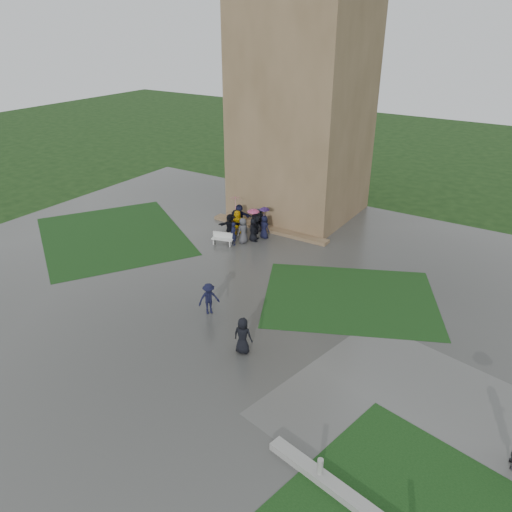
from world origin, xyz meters
The scene contains 10 objects.
ground centered at (0.00, 0.00, 0.00)m, with size 120.00×120.00×0.00m, color black.
plaza centered at (0.00, 2.00, 0.01)m, with size 34.00×34.00×0.02m, color #393936.
lawn_inset_left centered at (-8.50, 4.00, 0.03)m, with size 11.00×9.00×0.01m, color black.
lawn_inset_right centered at (8.50, 5.00, 0.03)m, with size 9.00×7.00×0.01m, color black.
tower centered at (0.00, 15.00, 9.00)m, with size 8.00×8.00×18.00m, color brown.
tower_plinth centered at (0.00, 10.60, 0.13)m, with size 9.00×0.80×0.22m, color brown.
bench centered at (-1.31, 6.92, 0.44)m, with size 1.48×0.82×0.82m.
visitor_cluster centered at (-0.90, 8.86, 1.06)m, with size 3.59×3.76×2.58m.
pedestrian_mid centered at (3.08, -0.23, 0.86)m, with size 1.08×0.56×1.67m, color black.
pedestrian_near centered at (6.34, -2.00, 0.90)m, with size 0.86×0.58×1.75m, color black.
Camera 1 is at (16.73, -17.05, 13.67)m, focal length 35.00 mm.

